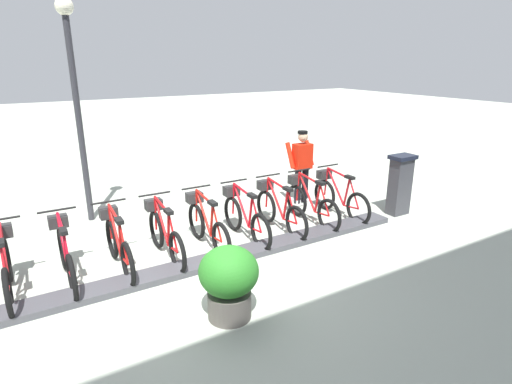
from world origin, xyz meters
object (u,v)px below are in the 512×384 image
Objects in this scene: bike_docked_7 at (65,255)px; planter_bush at (229,279)px; lamp_post at (74,83)px; payment_kiosk at (400,184)px; bike_docked_2 at (279,209)px; bike_docked_6 at (118,243)px; bike_docked_0 at (339,196)px; bike_docked_4 at (206,224)px; bike_docked_5 at (164,233)px; bike_docked_3 at (244,216)px; bike_docked_8 at (6,267)px; worker_near_rack at (302,165)px; bike_docked_1 at (310,202)px.

planter_bush is (-2.05, -1.64, 0.11)m from bike_docked_7.
bike_docked_7 is at bearing 162.47° from lamp_post.
payment_kiosk is 0.30× the size of lamp_post.
lamp_post is at bearing 50.98° from bike_docked_2.
bike_docked_0 is at bearing -90.00° from bike_docked_6.
bike_docked_2 is 1.51m from bike_docked_4.
bike_docked_5 and bike_docked_6 have the same top height.
bike_docked_2 and bike_docked_3 have the same top height.
bike_docked_2 and bike_docked_4 have the same top height.
bike_docked_3 is 1.00× the size of bike_docked_8.
worker_near_rack is at bearing -63.23° from bike_docked_3.
bike_docked_0 is 0.75m from bike_docked_1.
bike_docked_5 is 1.04× the size of worker_near_rack.
bike_docked_2 is at bearing -90.00° from bike_docked_5.
bike_docked_7 is 1.77× the size of planter_bush.
lamp_post is (2.44, 3.76, 2.31)m from bike_docked_1.
bike_docked_3 is at bearing 90.00° from bike_docked_1.
bike_docked_2 is 0.41× the size of lamp_post.
bike_docked_6 is 1.00× the size of bike_docked_7.
lamp_post reaches higher than bike_docked_8.
bike_docked_2 and bike_docked_6 have the same top height.
bike_docked_4 is 2.15m from planter_bush.
bike_docked_2 is at bearing -90.00° from bike_docked_8.
bike_docked_5 is at bearing -163.09° from lamp_post.
bike_docked_0 is 1.04× the size of worker_near_rack.
bike_docked_0 and bike_docked_4 have the same top height.
bike_docked_0 is 2.26m from bike_docked_3.
bike_docked_3 is 3.02m from bike_docked_7.
bike_docked_0 is 1.51m from bike_docked_2.
bike_docked_1 is 1.00× the size of bike_docked_4.
bike_docked_8 is at bearing 90.00° from bike_docked_7.
bike_docked_1 is at bearing -90.00° from bike_docked_7.
lamp_post is (2.44, 1.50, 2.31)m from bike_docked_4.
bike_docked_0 is 4.18m from planter_bush.
bike_docked_2 is (0.00, 0.75, 0.00)m from bike_docked_1.
bike_docked_4 is 1.00× the size of bike_docked_7.
bike_docked_0 and bike_docked_6 have the same top height.
bike_docked_0 and bike_docked_5 have the same top height.
lamp_post is at bearing 57.07° from bike_docked_1.
worker_near_rack is at bearing -78.37° from bike_docked_7.
bike_docked_0 is at bearing -90.00° from bike_docked_1.
lamp_post is (2.44, -0.77, 2.31)m from bike_docked_7.
worker_near_rack reaches higher than bike_docked_6.
bike_docked_0 is 3.02m from bike_docked_4.
planter_bush is (-2.05, 3.64, 0.11)m from bike_docked_0.
bike_docked_0 is 1.00× the size of bike_docked_8.
bike_docked_2 is 3.77m from bike_docked_7.
bike_docked_0 is 5.63m from lamp_post.
bike_docked_6 reaches higher than planter_bush.
payment_kiosk is 3.49m from bike_docked_3.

